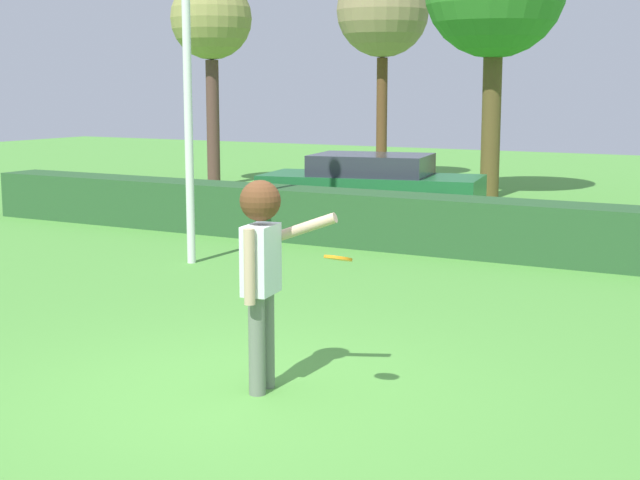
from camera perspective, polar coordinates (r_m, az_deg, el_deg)
name	(u,v)px	position (r m, az deg, el deg)	size (l,w,h in m)	color
ground_plane	(242,393)	(8.01, -4.76, -9.26)	(60.00, 60.00, 0.00)	#549C3E
person	(262,258)	(7.78, -3.54, -1.09)	(0.72, 0.65, 1.79)	slate
frisbee	(338,258)	(7.31, 1.10, -1.11)	(0.23, 0.22, 0.08)	orange
hedge_row	(511,230)	(14.25, 11.53, 0.59)	(20.44, 0.90, 0.86)	#29532B
parked_car_green	(371,183)	(18.21, 3.14, 3.45)	(4.45, 2.50, 1.25)	#1E6633
maple_tree	(211,23)	(24.43, -6.62, 12.97)	(2.05, 2.05, 5.25)	brown
bare_elm_tree	(383,12)	(25.73, 3.83, 13.60)	(2.46, 2.46, 5.76)	brown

